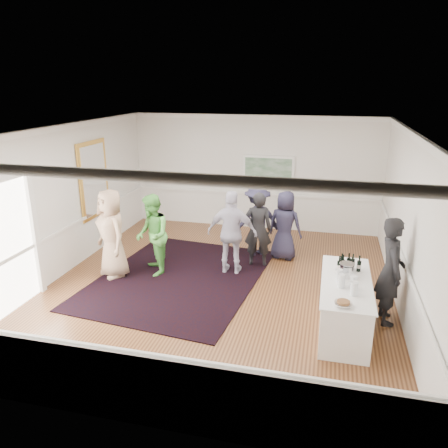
% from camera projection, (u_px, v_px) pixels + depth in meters
% --- Properties ---
extents(floor, '(8.00, 8.00, 0.00)m').
position_uv_depth(floor, '(219.00, 285.00, 9.09)').
color(floor, brown).
rests_on(floor, ground).
extents(ceiling, '(7.00, 8.00, 0.02)m').
position_uv_depth(ceiling, '(219.00, 129.00, 8.10)').
color(ceiling, white).
rests_on(ceiling, wall_back).
extents(wall_left, '(0.02, 8.00, 3.20)m').
position_uv_depth(wall_left, '(62.00, 201.00, 9.39)').
color(wall_left, white).
rests_on(wall_left, floor).
extents(wall_right, '(0.02, 8.00, 3.20)m').
position_uv_depth(wall_right, '(408.00, 225.00, 7.80)').
color(wall_right, white).
rests_on(wall_right, floor).
extents(wall_back, '(7.00, 0.02, 3.20)m').
position_uv_depth(wall_back, '(254.00, 173.00, 12.29)').
color(wall_back, white).
rests_on(wall_back, floor).
extents(wall_front, '(7.00, 0.02, 3.20)m').
position_uv_depth(wall_front, '(131.00, 310.00, 4.90)').
color(wall_front, white).
rests_on(wall_front, floor).
extents(wainscoting, '(7.00, 8.00, 1.00)m').
position_uv_depth(wainscoting, '(219.00, 263.00, 8.94)').
color(wainscoting, white).
rests_on(wainscoting, floor).
extents(mirror, '(0.05, 1.25, 1.85)m').
position_uv_depth(mirror, '(94.00, 179.00, 10.51)').
color(mirror, gold).
rests_on(mirror, wall_left).
extents(doorway, '(0.10, 1.78, 2.56)m').
position_uv_depth(doorway, '(3.00, 238.00, 7.68)').
color(doorway, white).
rests_on(doorway, wall_left).
extents(landscape_painting, '(1.44, 0.06, 0.66)m').
position_uv_depth(landscape_painting, '(268.00, 167.00, 12.09)').
color(landscape_painting, white).
rests_on(landscape_painting, wall_back).
extents(area_rug, '(3.68, 4.59, 0.02)m').
position_uv_depth(area_rug, '(179.00, 277.00, 9.44)').
color(area_rug, black).
rests_on(area_rug, floor).
extents(serving_table, '(0.82, 2.16, 0.87)m').
position_uv_depth(serving_table, '(344.00, 304.00, 7.42)').
color(serving_table, white).
rests_on(serving_table, floor).
extents(bartender, '(0.54, 0.75, 1.91)m').
position_uv_depth(bartender, '(391.00, 271.00, 7.48)').
color(bartender, black).
rests_on(bartender, floor).
extents(guest_tan, '(1.12, 1.07, 1.93)m').
position_uv_depth(guest_tan, '(112.00, 234.00, 9.29)').
color(guest_tan, tan).
rests_on(guest_tan, floor).
extents(guest_green, '(1.02, 1.09, 1.78)m').
position_uv_depth(guest_green, '(152.00, 235.00, 9.41)').
color(guest_green, '#54AD45').
rests_on(guest_green, floor).
extents(guest_lilac, '(1.10, 0.47, 1.86)m').
position_uv_depth(guest_lilac, '(232.00, 233.00, 9.44)').
color(guest_lilac, '#AFAABE').
rests_on(guest_lilac, floor).
extents(guest_dark_a, '(1.31, 1.16, 1.76)m').
position_uv_depth(guest_dark_a, '(257.00, 220.00, 10.48)').
color(guest_dark_a, '#242239').
rests_on(guest_dark_a, floor).
extents(guest_dark_b, '(0.68, 0.49, 1.73)m').
position_uv_depth(guest_dark_b, '(258.00, 229.00, 9.86)').
color(guest_dark_b, black).
rests_on(guest_dark_b, floor).
extents(guest_navy, '(0.91, 0.70, 1.65)m').
position_uv_depth(guest_navy, '(285.00, 225.00, 10.26)').
color(guest_navy, '#242239').
rests_on(guest_navy, floor).
extents(wine_bottles, '(0.41, 0.25, 0.31)m').
position_uv_depth(wine_bottles, '(347.00, 262.00, 7.65)').
color(wine_bottles, black).
rests_on(wine_bottles, serving_table).
extents(juice_pitchers, '(0.34, 0.54, 0.24)m').
position_uv_depth(juice_pitchers, '(347.00, 281.00, 7.00)').
color(juice_pitchers, '#6FA039').
rests_on(juice_pitchers, serving_table).
extents(ice_bucket, '(0.26, 0.26, 0.25)m').
position_uv_depth(ice_bucket, '(347.00, 271.00, 7.41)').
color(ice_bucket, silver).
rests_on(ice_bucket, serving_table).
extents(nut_bowl, '(0.27, 0.27, 0.08)m').
position_uv_depth(nut_bowl, '(343.00, 303.00, 6.47)').
color(nut_bowl, white).
rests_on(nut_bowl, serving_table).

